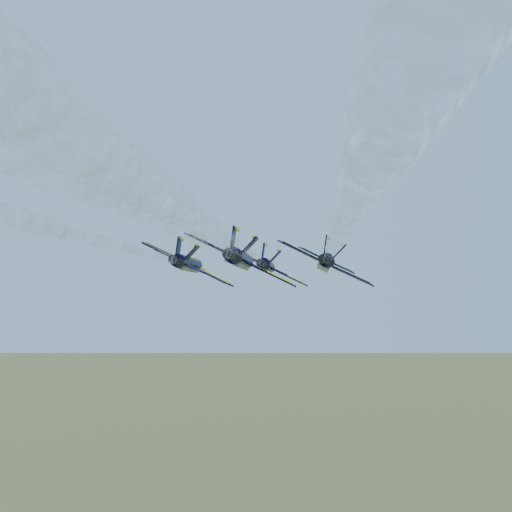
{
  "coord_description": "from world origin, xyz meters",
  "views": [
    {
      "loc": [
        8.13,
        -93.44,
        95.56
      ],
      "look_at": [
        3.34,
        3.01,
        99.49
      ],
      "focal_mm": 50.0,
      "sensor_mm": 36.0,
      "label": 1
    }
  ],
  "objects_px": {
    "jet_slot": "(240,259)",
    "jet_left": "(188,263)",
    "jet_lead": "(267,266)",
    "jet_right": "(325,263)"
  },
  "relations": [
    {
      "from": "jet_lead",
      "to": "jet_left",
      "type": "height_order",
      "value": "same"
    },
    {
      "from": "jet_left",
      "to": "jet_right",
      "type": "distance_m",
      "value": 18.45
    },
    {
      "from": "jet_lead",
      "to": "jet_slot",
      "type": "bearing_deg",
      "value": -92.1
    },
    {
      "from": "jet_lead",
      "to": "jet_left",
      "type": "distance_m",
      "value": 17.1
    },
    {
      "from": "jet_lead",
      "to": "jet_right",
      "type": "xyz_separation_m",
      "value": [
        8.22,
        -15.25,
        0.0
      ]
    },
    {
      "from": "jet_slot",
      "to": "jet_left",
      "type": "bearing_deg",
      "value": 119.46
    },
    {
      "from": "jet_lead",
      "to": "jet_slot",
      "type": "xyz_separation_m",
      "value": [
        -1.97,
        -29.35,
        0.0
      ]
    },
    {
      "from": "jet_right",
      "to": "jet_slot",
      "type": "bearing_deg",
      "value": -124.1
    },
    {
      "from": "jet_lead",
      "to": "jet_right",
      "type": "relative_size",
      "value": 1.0
    },
    {
      "from": "jet_slot",
      "to": "jet_lead",
      "type": "bearing_deg",
      "value": 87.9
    }
  ]
}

